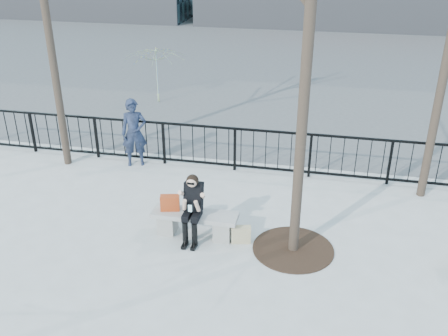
# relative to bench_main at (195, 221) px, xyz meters

# --- Properties ---
(ground) EXTENTS (120.00, 120.00, 0.00)m
(ground) POSITION_rel_bench_main_xyz_m (0.00, 0.00, -0.30)
(ground) COLOR #9E9F9A
(ground) RESTS_ON ground
(street_surface) EXTENTS (60.00, 23.00, 0.01)m
(street_surface) POSITION_rel_bench_main_xyz_m (0.00, 15.00, -0.30)
(street_surface) COLOR #474747
(street_surface) RESTS_ON ground
(railing) EXTENTS (14.00, 0.06, 1.10)m
(railing) POSITION_rel_bench_main_xyz_m (0.00, 3.00, 0.25)
(railing) COLOR black
(railing) RESTS_ON ground
(tree_grate) EXTENTS (1.50, 1.50, 0.02)m
(tree_grate) POSITION_rel_bench_main_xyz_m (1.90, -0.10, -0.29)
(tree_grate) COLOR black
(tree_grate) RESTS_ON ground
(bench_main) EXTENTS (1.65, 0.46, 0.49)m
(bench_main) POSITION_rel_bench_main_xyz_m (0.00, 0.00, 0.00)
(bench_main) COLOR slate
(bench_main) RESTS_ON ground
(seated_woman) EXTENTS (0.50, 0.64, 1.34)m
(seated_woman) POSITION_rel_bench_main_xyz_m (0.00, -0.16, 0.37)
(seated_woman) COLOR black
(seated_woman) RESTS_ON ground
(handbag) EXTENTS (0.39, 0.25, 0.30)m
(handbag) POSITION_rel_bench_main_xyz_m (-0.49, 0.02, 0.34)
(handbag) COLOR #A63714
(handbag) RESTS_ON bench_main
(shopping_bag) EXTENTS (0.38, 0.21, 0.35)m
(shopping_bag) POSITION_rel_bench_main_xyz_m (0.91, -0.07, -0.13)
(shopping_bag) COLOR beige
(shopping_bag) RESTS_ON ground
(standing_man) EXTENTS (0.73, 0.61, 1.70)m
(standing_man) POSITION_rel_bench_main_xyz_m (-2.28, 2.80, 0.55)
(standing_man) COLOR black
(standing_man) RESTS_ON ground
(vendor_umbrella) EXTENTS (2.56, 2.59, 1.88)m
(vendor_umbrella) POSITION_rel_bench_main_xyz_m (-3.36, 7.61, 0.64)
(vendor_umbrella) COLOR yellow
(vendor_umbrella) RESTS_ON ground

